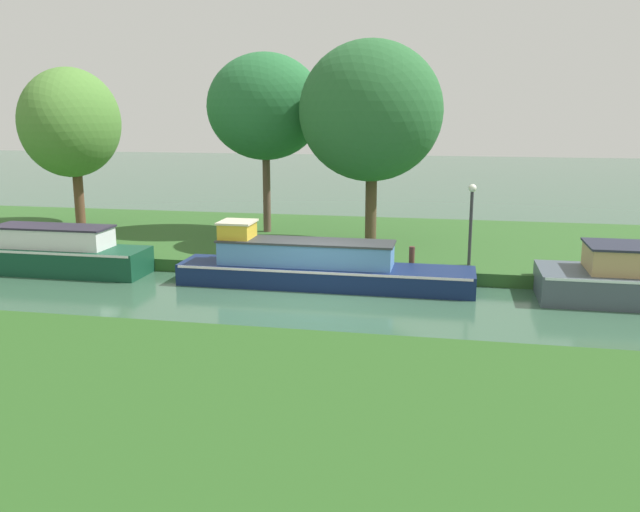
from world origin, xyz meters
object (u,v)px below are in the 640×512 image
(forest_barge, at_px, (47,253))
(mooring_post_far, at_px, (247,248))
(mooring_post_near, at_px, (412,257))
(willow_tree_left, at_px, (71,123))
(navy_cruiser, at_px, (316,266))
(willow_tree_centre, at_px, (265,107))
(willow_tree_right, at_px, (371,112))
(lamp_post, at_px, (471,214))

(forest_barge, distance_m, mooring_post_far, 6.34)
(mooring_post_near, bearing_deg, forest_barge, -173.48)
(willow_tree_left, distance_m, mooring_post_far, 10.67)
(willow_tree_left, bearing_deg, forest_barge, -67.58)
(navy_cruiser, relative_size, willow_tree_centre, 1.27)
(navy_cruiser, height_order, mooring_post_far, navy_cruiser)
(willow_tree_left, xyz_separation_m, willow_tree_centre, (8.00, 0.14, 0.62))
(willow_tree_right, bearing_deg, forest_barge, -155.44)
(mooring_post_far, bearing_deg, forest_barge, -168.13)
(forest_barge, relative_size, navy_cruiser, 0.78)
(mooring_post_near, bearing_deg, lamp_post, 18.11)
(willow_tree_right, bearing_deg, willow_tree_left, 172.05)
(willow_tree_right, distance_m, mooring_post_far, 6.31)
(willow_tree_left, xyz_separation_m, lamp_post, (15.66, -4.28, -2.55))
(willow_tree_centre, distance_m, willow_tree_right, 4.62)
(willow_tree_centre, bearing_deg, willow_tree_left, -179.00)
(willow_tree_right, xyz_separation_m, lamp_post, (3.42, -2.57, -3.01))
(forest_barge, xyz_separation_m, willow_tree_left, (-2.53, 6.14, 3.93))
(forest_barge, height_order, willow_tree_left, willow_tree_left)
(lamp_post, bearing_deg, navy_cruiser, -157.12)
(willow_tree_left, bearing_deg, willow_tree_right, -7.95)
(willow_tree_centre, height_order, lamp_post, willow_tree_centre)
(willow_tree_left, height_order, mooring_post_far, willow_tree_left)
(willow_tree_right, xyz_separation_m, mooring_post_far, (-3.50, -3.13, -4.22))
(willow_tree_left, relative_size, lamp_post, 2.54)
(forest_barge, bearing_deg, willow_tree_centre, 48.95)
(mooring_post_far, bearing_deg, willow_tree_left, 151.04)
(willow_tree_right, relative_size, mooring_post_near, 11.26)
(willow_tree_centre, distance_m, lamp_post, 9.39)
(lamp_post, height_order, mooring_post_near, lamp_post)
(willow_tree_right, bearing_deg, lamp_post, -36.89)
(forest_barge, distance_m, navy_cruiser, 8.70)
(navy_cruiser, xyz_separation_m, mooring_post_near, (2.71, 1.30, 0.13))
(navy_cruiser, xyz_separation_m, willow_tree_right, (1.00, 4.43, 4.42))
(willow_tree_centre, relative_size, mooring_post_near, 10.90)
(forest_barge, xyz_separation_m, mooring_post_far, (6.21, 1.30, 0.17))
(willow_tree_centre, bearing_deg, mooring_post_near, -39.94)
(forest_barge, bearing_deg, lamp_post, 8.09)
(forest_barge, relative_size, willow_tree_right, 0.96)
(forest_barge, distance_m, willow_tree_centre, 9.49)
(mooring_post_near, bearing_deg, mooring_post_far, 180.00)
(navy_cruiser, relative_size, willow_tree_left, 1.36)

